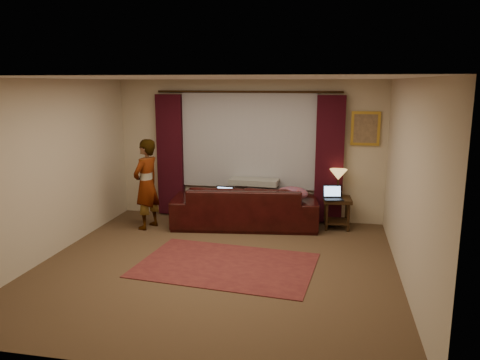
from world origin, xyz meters
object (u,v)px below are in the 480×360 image
at_px(sofa, 245,198).
at_px(laptop_sofa, 223,194).
at_px(laptop_table, 334,193).
at_px(person, 146,184).
at_px(end_table, 337,213).
at_px(tiffany_lamp, 338,183).

distance_m(sofa, laptop_sofa, 0.44).
relative_size(sofa, laptop_table, 7.25).
bearing_deg(laptop_table, laptop_sofa, 177.66).
bearing_deg(person, end_table, 117.93).
bearing_deg(tiffany_lamp, person, -167.73).
bearing_deg(laptop_table, person, 177.69).
distance_m(sofa, end_table, 1.65).
relative_size(end_table, tiffany_lamp, 1.12).
xyz_separation_m(laptop_sofa, person, (-1.33, -0.20, 0.16)).
height_order(laptop_sofa, end_table, laptop_sofa).
height_order(laptop_sofa, tiffany_lamp, tiffany_lamp).
relative_size(laptop_sofa, person, 0.21).
bearing_deg(sofa, tiffany_lamp, -178.40).
distance_m(laptop_sofa, end_table, 2.04).
bearing_deg(tiffany_lamp, sofa, -170.99).
bearing_deg(laptop_sofa, laptop_table, 12.11).
bearing_deg(laptop_sofa, tiffany_lamp, 18.26).
relative_size(sofa, person, 1.61).
xyz_separation_m(sofa, person, (-1.67, -0.46, 0.28)).
bearing_deg(person, tiffany_lamp, 119.25).
xyz_separation_m(tiffany_lamp, person, (-3.29, -0.72, -0.01)).
height_order(laptop_table, person, person).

